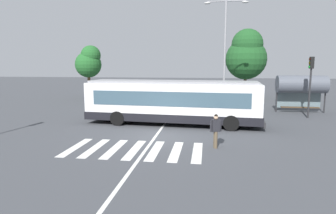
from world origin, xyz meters
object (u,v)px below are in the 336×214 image
object	(u,v)px
background_tree_left	(89,62)
background_tree_right	(246,55)
traffic_light_far_corner	(311,77)
twin_arm_street_lamp	(225,44)
parked_car_charcoal	(206,99)
parked_car_black	(181,98)
city_transit_bus	(172,102)
parked_car_red	(152,98)
parked_car_teal	(233,99)
pedestrian_crossing_street	(216,129)
bus_stop_shelter	(301,85)

from	to	relation	value
background_tree_left	background_tree_right	bearing A→B (deg)	7.51
background_tree_right	traffic_light_far_corner	bearing A→B (deg)	-76.38
twin_arm_street_lamp	parked_car_charcoal	bearing A→B (deg)	146.64
parked_car_black	twin_arm_street_lamp	size ratio (longest dim) A/B	0.46
city_transit_bus	parked_car_red	size ratio (longest dim) A/B	2.64
parked_car_red	traffic_light_far_corner	bearing A→B (deg)	-21.83
parked_car_teal	city_transit_bus	bearing A→B (deg)	-118.05
pedestrian_crossing_street	traffic_light_far_corner	bearing A→B (deg)	51.24
pedestrian_crossing_street	background_tree_left	distance (m)	25.19
city_transit_bus	traffic_light_far_corner	size ratio (longest dim) A/B	2.59
background_tree_right	parked_car_black	bearing A→B (deg)	-134.95
background_tree_right	parked_car_teal	bearing A→B (deg)	-105.45
parked_car_black	city_transit_bus	bearing A→B (deg)	-88.57
pedestrian_crossing_street	traffic_light_far_corner	world-z (taller)	traffic_light_far_corner
traffic_light_far_corner	bus_stop_shelter	world-z (taller)	traffic_light_far_corner
background_tree_left	parked_car_red	bearing A→B (deg)	-29.90
twin_arm_street_lamp	background_tree_right	distance (m)	9.29
parked_car_black	background_tree_right	size ratio (longest dim) A/B	0.54
traffic_light_far_corner	background_tree_right	distance (m)	13.70
twin_arm_street_lamp	background_tree_left	xyz separation A→B (m)	(-16.19, 6.17, -1.57)
parked_car_teal	background_tree_right	world-z (taller)	background_tree_right
parked_car_charcoal	twin_arm_street_lamp	bearing A→B (deg)	-33.36
parked_car_red	parked_car_charcoal	bearing A→B (deg)	0.82
pedestrian_crossing_street	parked_car_teal	size ratio (longest dim) A/B	0.37
pedestrian_crossing_street	background_tree_right	world-z (taller)	background_tree_right
traffic_light_far_corner	twin_arm_street_lamp	xyz separation A→B (m)	(-6.32, 4.42, 2.91)
pedestrian_crossing_street	traffic_light_far_corner	xyz separation A→B (m)	(7.45, 9.28, 2.23)
traffic_light_far_corner	background_tree_right	size ratio (longest dim) A/B	0.56
parked_car_black	parked_car_red	bearing A→B (deg)	-173.31
city_transit_bus	pedestrian_crossing_street	world-z (taller)	city_transit_bus
parked_car_teal	traffic_light_far_corner	size ratio (longest dim) A/B	0.97
pedestrian_crossing_street	twin_arm_street_lamp	xyz separation A→B (m)	(1.13, 13.70, 5.14)
parked_car_teal	bus_stop_shelter	world-z (taller)	bus_stop_shelter
parked_car_charcoal	background_tree_right	xyz separation A→B (m)	(4.77, 7.64, 4.63)
pedestrian_crossing_street	parked_car_teal	xyz separation A→B (m)	(2.17, 14.85, -0.20)
bus_stop_shelter	twin_arm_street_lamp	world-z (taller)	twin_arm_street_lamp
pedestrian_crossing_street	traffic_light_far_corner	size ratio (longest dim) A/B	0.36
parked_car_black	background_tree_right	xyz separation A→B (m)	(7.36, 7.38, 4.63)
city_transit_bus	background_tree_right	size ratio (longest dim) A/B	1.44
parked_car_red	parked_car_charcoal	distance (m)	5.56
parked_car_charcoal	parked_car_red	bearing A→B (deg)	-179.18
parked_car_red	background_tree_left	distance (m)	11.04
parked_car_teal	background_tree_right	distance (m)	9.12
parked_car_teal	traffic_light_far_corner	distance (m)	8.04
city_transit_bus	parked_car_red	bearing A→B (deg)	109.05
parked_car_red	twin_arm_street_lamp	distance (m)	9.01
bus_stop_shelter	parked_car_red	bearing A→B (deg)	169.06
parked_car_black	background_tree_right	bearing A→B (deg)	45.05
city_transit_bus	background_tree_left	distance (m)	19.15
city_transit_bus	twin_arm_street_lamp	xyz separation A→B (m)	(3.99, 8.29, 4.52)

